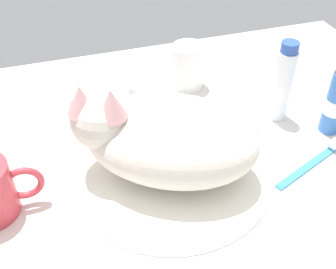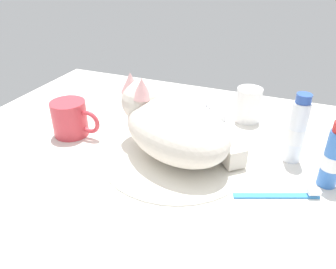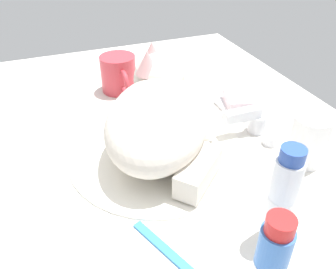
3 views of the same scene
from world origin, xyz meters
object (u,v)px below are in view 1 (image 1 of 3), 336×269
(rinse_cup, at_px, (188,66))
(toothbrush, at_px, (313,162))
(soap_bar, at_px, (91,97))
(faucet, at_px, (139,94))
(mouthwash_bottle, at_px, (336,101))
(cat, at_px, (160,135))
(toothpaste_bottle, at_px, (282,84))

(rinse_cup, height_order, toothbrush, rinse_cup)
(soap_bar, xyz_separation_m, toothbrush, (0.31, -0.26, -0.02))
(faucet, bearing_deg, soap_bar, 168.90)
(soap_bar, relative_size, mouthwash_bottle, 0.57)
(mouthwash_bottle, distance_m, toothbrush, 0.12)
(cat, relative_size, soap_bar, 4.11)
(toothbrush, bearing_deg, cat, 165.99)
(cat, distance_m, mouthwash_bottle, 0.31)
(rinse_cup, relative_size, mouthwash_bottle, 0.67)
(faucet, height_order, rinse_cup, rinse_cup)
(toothbrush, bearing_deg, mouthwash_bottle, 42.95)
(soap_bar, bearing_deg, faucet, -11.10)
(cat, relative_size, toothpaste_bottle, 2.08)
(rinse_cup, distance_m, toothbrush, 0.31)
(mouthwash_bottle, xyz_separation_m, toothbrush, (-0.07, -0.07, -0.06))
(soap_bar, xyz_separation_m, toothpaste_bottle, (0.32, -0.13, 0.05))
(faucet, distance_m, cat, 0.19)
(toothpaste_bottle, relative_size, toothbrush, 1.01)
(rinse_cup, bearing_deg, toothbrush, -67.94)
(soap_bar, relative_size, toothpaste_bottle, 0.51)
(toothpaste_bottle, bearing_deg, cat, -163.39)
(soap_bar, distance_m, mouthwash_bottle, 0.43)
(soap_bar, relative_size, toothbrush, 0.51)
(rinse_cup, distance_m, toothpaste_bottle, 0.19)
(soap_bar, bearing_deg, mouthwash_bottle, -26.63)
(toothbrush, bearing_deg, faucet, 132.32)
(cat, height_order, rinse_cup, cat)
(faucet, bearing_deg, mouthwash_bottle, -30.56)
(cat, relative_size, mouthwash_bottle, 2.36)
(toothpaste_bottle, distance_m, mouthwash_bottle, 0.09)
(faucet, bearing_deg, cat, -94.27)
(cat, height_order, mouthwash_bottle, cat)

